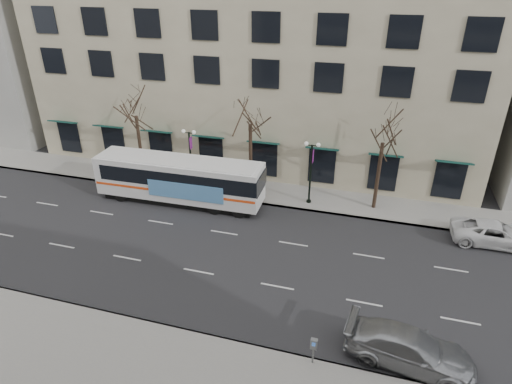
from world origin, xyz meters
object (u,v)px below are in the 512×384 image
at_px(tree_far_left, 134,105).
at_px(tree_far_mid, 250,112).
at_px(tree_far_right, 385,130).
at_px(pay_station, 314,346).
at_px(lamp_post_right, 311,170).
at_px(lamp_post_left, 191,156).
at_px(city_bus, 180,179).
at_px(silver_car, 409,349).
at_px(white_pickup, 495,233).

distance_m(tree_far_left, tree_far_mid, 10.00).
distance_m(tree_far_right, pay_station, 17.05).
height_order(tree_far_left, lamp_post_right, tree_far_left).
height_order(lamp_post_left, city_bus, lamp_post_left).
distance_m(tree_far_left, lamp_post_left, 6.29).
height_order(tree_far_right, lamp_post_right, tree_far_right).
xyz_separation_m(tree_far_right, pay_station, (-2.08, -16.10, -5.21)).
bearing_deg(tree_far_left, tree_far_mid, 0.00).
xyz_separation_m(tree_far_left, city_bus, (5.14, -3.00, -4.72)).
distance_m(silver_car, pay_station, 4.52).
bearing_deg(lamp_post_right, pay_station, -79.38).
relative_size(tree_far_right, silver_car, 1.36).
xyz_separation_m(tree_far_mid, silver_car, (12.19, -14.68, -6.05)).
bearing_deg(lamp_post_right, silver_car, -62.98).
distance_m(tree_far_mid, pay_station, 18.82).
bearing_deg(tree_far_mid, tree_far_right, -0.00).
bearing_deg(tree_far_right, pay_station, -97.37).
relative_size(tree_far_left, pay_station, 5.69).
height_order(tree_far_left, silver_car, tree_far_left).
bearing_deg(tree_far_mid, lamp_post_left, -173.15).
relative_size(lamp_post_left, pay_station, 3.56).
xyz_separation_m(lamp_post_left, pay_station, (12.91, -15.50, -1.73)).
bearing_deg(tree_far_mid, tree_far_left, -180.00).
distance_m(tree_far_right, lamp_post_left, 15.40).
bearing_deg(white_pickup, silver_car, 153.16).
bearing_deg(silver_car, lamp_post_right, 34.21).
relative_size(lamp_post_left, silver_car, 0.88).
bearing_deg(white_pickup, tree_far_right, 70.81).
xyz_separation_m(tree_far_right, white_pickup, (7.99, -2.60, -5.65)).
height_order(lamp_post_right, pay_station, lamp_post_right).
distance_m(tree_far_right, silver_car, 15.85).
distance_m(tree_far_mid, city_bus, 7.55).
bearing_deg(lamp_post_left, white_pickup, -4.97).
relative_size(tree_far_right, pay_station, 5.50).
relative_size(tree_far_mid, lamp_post_left, 1.64).
bearing_deg(tree_far_left, city_bus, -30.31).
bearing_deg(lamp_post_left, city_bus, -86.96).
distance_m(tree_far_mid, tree_far_right, 10.01).
bearing_deg(lamp_post_right, white_pickup, -8.76).
bearing_deg(tree_far_right, lamp_post_left, -177.71).
bearing_deg(city_bus, white_pickup, -0.11).
relative_size(silver_car, white_pickup, 1.07).
bearing_deg(lamp_post_left, pay_station, -50.22).
xyz_separation_m(tree_far_mid, tree_far_right, (10.00, -0.00, -0.48)).
bearing_deg(lamp_post_left, lamp_post_right, 0.00).
relative_size(city_bus, silver_car, 2.26).
relative_size(white_pickup, pay_station, 3.79).
height_order(tree_far_left, lamp_post_left, tree_far_left).
distance_m(lamp_post_left, pay_station, 20.25).
height_order(lamp_post_left, silver_car, lamp_post_left).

